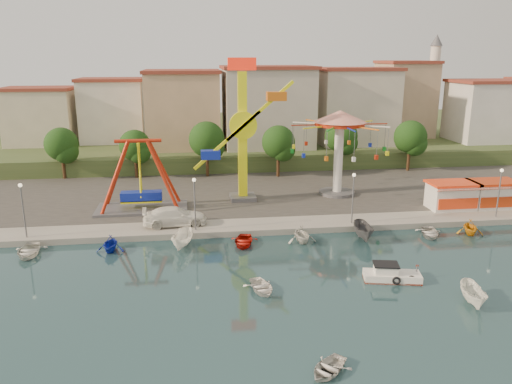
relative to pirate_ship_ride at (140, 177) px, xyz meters
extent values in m
plane|color=#132F36|center=(13.86, -20.52, -4.39)|extent=(200.00, 200.00, 0.00)
cube|color=#9E998E|center=(13.86, 41.48, -4.09)|extent=(200.00, 100.00, 0.60)
cube|color=#4C4944|center=(13.86, 9.48, -3.79)|extent=(90.00, 28.00, 0.01)
cube|color=#384C26|center=(13.86, 46.48, -2.89)|extent=(200.00, 60.00, 3.00)
cube|color=#59595E|center=(0.00, 0.00, -3.64)|extent=(10.00, 5.00, 0.30)
cube|color=#1225A4|center=(0.00, 0.00, -2.19)|extent=(4.50, 1.40, 1.00)
cylinder|color=#AE240D|center=(0.00, 0.00, 4.01)|extent=(5.00, 0.40, 0.40)
cube|color=#59595E|center=(11.65, 2.78, -3.54)|extent=(3.00, 3.00, 0.50)
cube|color=#FFFA15|center=(11.65, 2.78, 3.71)|extent=(1.00, 1.00, 15.00)
cube|color=#FD220E|center=(11.65, 2.78, 12.01)|extent=(3.20, 0.50, 1.40)
cylinder|color=#FFFA15|center=(11.65, 1.98, 5.21)|extent=(3.20, 0.50, 3.20)
cube|color=#FFFA15|center=(13.54, 1.78, 6.84)|extent=(7.81, 0.35, 6.79)
cube|color=#D16012|center=(15.44, 1.78, 8.47)|extent=(2.20, 1.20, 1.00)
cylinder|color=#59595E|center=(23.51, 3.53, -3.59)|extent=(4.40, 4.40, 0.40)
cylinder|color=white|center=(23.51, 3.53, 0.71)|extent=(1.10, 1.10, 9.00)
cylinder|color=#AE240D|center=(23.51, 3.53, 5.01)|extent=(6.00, 6.00, 0.50)
cone|color=red|center=(23.51, 3.53, 5.91)|extent=(6.40, 6.40, 1.40)
cube|color=white|center=(34.54, -4.02, -2.39)|extent=(5.00, 3.00, 2.80)
cube|color=#ED3B15|center=(34.54, -4.02, -0.84)|extent=(5.40, 3.40, 0.25)
cube|color=red|center=(34.54, -5.72, -1.19)|extent=(5.00, 0.77, 0.43)
cube|color=white|center=(39.47, -4.02, -2.39)|extent=(5.00, 3.00, 2.80)
cube|color=#B7320E|center=(39.47, -4.02, -0.84)|extent=(5.40, 3.40, 0.25)
cube|color=red|center=(39.47, -5.72, -1.19)|extent=(5.00, 0.77, 0.43)
cylinder|color=#59595E|center=(-10.14, -7.52, -1.29)|extent=(0.14, 0.14, 5.00)
cylinder|color=#59595E|center=(5.86, -7.52, -1.29)|extent=(0.14, 0.14, 5.00)
cylinder|color=#59595E|center=(21.86, -7.52, -1.29)|extent=(0.14, 0.14, 5.00)
cylinder|color=#59595E|center=(37.86, -7.52, -1.29)|extent=(0.14, 0.14, 5.00)
cylinder|color=#382314|center=(-12.14, 16.46, -2.00)|extent=(0.44, 0.44, 3.60)
sphere|color=black|center=(-12.14, 16.46, 1.10)|extent=(4.60, 4.60, 4.60)
cylinder|color=#382314|center=(-2.14, 15.72, -2.09)|extent=(0.44, 0.44, 3.40)
sphere|color=black|center=(-2.14, 15.72, 0.83)|extent=(4.35, 4.35, 4.35)
cylinder|color=#382314|center=(7.86, 15.29, -1.83)|extent=(0.44, 0.44, 3.92)
sphere|color=black|center=(7.86, 15.29, 1.54)|extent=(5.02, 5.02, 5.02)
cylinder|color=#382314|center=(17.86, 13.84, -1.96)|extent=(0.44, 0.44, 3.66)
sphere|color=black|center=(17.86, 13.84, 1.18)|extent=(4.68, 4.68, 4.68)
cylinder|color=#382314|center=(27.86, 16.83, -1.89)|extent=(0.44, 0.44, 3.80)
sphere|color=black|center=(27.86, 16.83, 1.37)|extent=(4.86, 4.86, 4.86)
cylinder|color=#382314|center=(37.86, 15.02, -1.91)|extent=(0.44, 0.44, 3.77)
sphere|color=black|center=(37.86, 15.02, 1.33)|extent=(4.83, 4.83, 4.83)
cube|color=beige|center=(-19.51, 25.54, 4.54)|extent=(9.26, 9.53, 11.87)
cube|color=silver|center=(-7.47, 30.86, 2.92)|extent=(12.33, 9.01, 8.63)
cube|color=tan|center=(5.67, 31.44, 4.22)|extent=(11.95, 9.28, 11.23)
cube|color=beige|center=(19.46, 28.28, 3.20)|extent=(12.59, 10.50, 9.20)
cube|color=beige|center=(32.93, 31.68, 3.22)|extent=(10.75, 9.23, 9.24)
cube|color=tan|center=(46.23, 29.81, 4.21)|extent=(12.77, 10.96, 11.21)
cube|color=silver|center=(58.01, 28.25, 4.78)|extent=(8.23, 8.98, 12.36)
cylinder|color=silver|center=(49.86, 33.48, 6.61)|extent=(1.80, 1.80, 16.00)
cylinder|color=#59595E|center=(49.86, 33.48, 11.61)|extent=(2.80, 2.80, 0.30)
cone|color=#59595E|center=(49.86, 33.48, 15.61)|extent=(2.20, 2.20, 2.00)
cube|color=white|center=(21.20, -19.92, -4.13)|extent=(4.68, 2.55, 0.80)
cube|color=#AE240D|center=(21.20, -19.92, -4.32)|extent=(4.68, 2.55, 0.14)
cube|color=white|center=(20.66, -19.83, -3.46)|extent=(2.01, 1.66, 0.80)
cube|color=black|center=(20.66, -19.83, -3.02)|extent=(2.21, 1.87, 0.11)
torus|color=black|center=(21.20, -20.80, -4.00)|extent=(0.69, 0.31, 0.67)
torus|color=black|center=(22.44, -20.76, -4.00)|extent=(0.69, 0.31, 0.67)
imported|color=white|center=(10.64, -20.42, -4.06)|extent=(2.93, 3.62, 0.66)
imported|color=silver|center=(12.94, -30.94, -4.09)|extent=(3.54, 3.53, 0.60)
imported|color=white|center=(25.43, -24.44, -3.68)|extent=(2.20, 3.90, 1.42)
imported|color=white|center=(3.80, -5.79, -2.87)|extent=(6.60, 3.17, 1.85)
imported|color=silver|center=(-9.09, -10.72, -3.99)|extent=(3.03, 4.08, 0.81)
imported|color=#1327AB|center=(-1.92, -10.72, -3.63)|extent=(2.67, 3.04, 1.52)
imported|color=white|center=(4.62, -10.72, -3.59)|extent=(2.61, 4.42, 1.60)
imported|color=red|center=(10.28, -10.72, -4.02)|extent=(3.28, 4.07, 0.75)
imported|color=silver|center=(15.89, -10.72, -3.57)|extent=(3.10, 3.47, 1.65)
imported|color=#4F4F53|center=(22.03, -10.72, -3.58)|extent=(2.03, 4.37, 1.63)
imported|color=beige|center=(28.84, -10.72, -4.03)|extent=(3.47, 4.12, 0.73)
imported|color=orange|center=(33.08, -10.72, -3.62)|extent=(3.27, 3.54, 1.55)
camera|label=1|loc=(5.77, -54.64, 12.88)|focal=35.00mm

